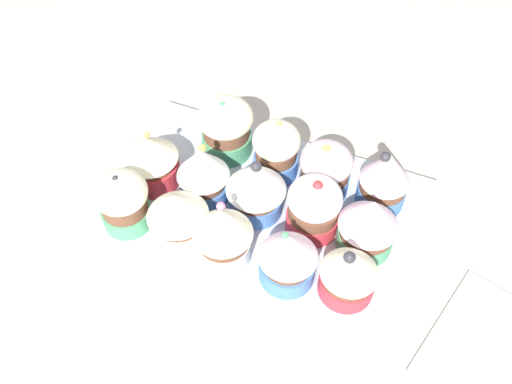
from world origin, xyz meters
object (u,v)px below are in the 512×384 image
cupcake_4 (349,272)px  cupcake_9 (369,222)px  cupcake_3 (288,257)px  cupcake_5 (150,159)px  cupcake_2 (223,233)px  cupcake_13 (385,180)px  cupcake_7 (258,186)px  cupcake_0 (123,201)px  cupcake_11 (280,151)px  baking_tray (256,212)px  cupcake_10 (226,127)px  cupcake_1 (178,216)px  cupcake_8 (313,209)px  cupcake_12 (325,170)px  cupcake_6 (203,173)px

cupcake_4 → cupcake_9: 6.14cm
cupcake_3 → cupcake_5: (-18.81, 6.04, -0.10)cm
cupcake_2 → cupcake_13: (13.12, 13.10, -0.12)cm
cupcake_13 → cupcake_7: bearing=-154.0°
cupcake_0 → cupcake_11: 18.07cm
cupcake_11 → cupcake_2: bearing=-94.9°
baking_tray → cupcake_4: 14.10cm
cupcake_3 → cupcake_10: size_ratio=0.93×
cupcake_10 → cupcake_9: bearing=-19.4°
cupcake_5 → cupcake_3: bearing=-17.8°
cupcake_1 → cupcake_2: cupcake_2 is taller
cupcake_9 → cupcake_8: bearing=-175.0°
cupcake_1 → cupcake_12: 16.95cm
cupcake_4 → cupcake_10: cupcake_10 is taller
baking_tray → cupcake_8: cupcake_8 is taller
cupcake_10 → cupcake_1: bearing=-87.1°
cupcake_8 → cupcake_10: (-13.25, 7.25, 0.28)cm
baking_tray → cupcake_1: size_ratio=5.33×
cupcake_6 → cupcake_9: bearing=2.2°
cupcake_4 → cupcake_12: (-6.12, 11.42, -0.05)cm
cupcake_0 → cupcake_10: 14.97cm
cupcake_5 → cupcake_7: 12.81cm
baking_tray → cupcake_3: (6.16, -6.65, 4.18)cm
cupcake_8 → cupcake_13: size_ratio=0.94×
cupcake_4 → cupcake_12: 12.96cm
cupcake_4 → cupcake_9: size_ratio=0.96×
cupcake_5 → cupcake_10: bearing=51.9°
cupcake_1 → cupcake_9: bearing=19.8°
cupcake_1 → cupcake_3: cupcake_3 is taller
cupcake_8 → cupcake_10: size_ratio=0.99×
baking_tray → cupcake_2: (-0.68, -6.87, 4.67)cm
cupcake_12 → cupcake_6: bearing=-153.5°
cupcake_3 → cupcake_7: 9.16cm
cupcake_1 → cupcake_8: bearing=25.9°
cupcake_3 → cupcake_9: 9.26cm
cupcake_8 → cupcake_12: cupcake_8 is taller
cupcake_1 → cupcake_12: bearing=44.7°
cupcake_0 → cupcake_4: bearing=2.4°
cupcake_5 → cupcake_13: 26.01cm
cupcake_13 → cupcake_2: bearing=-135.0°
cupcake_3 → cupcake_9: size_ratio=0.97×
cupcake_2 → cupcake_11: 12.82cm
cupcake_2 → cupcake_9: cupcake_2 is taller
cupcake_12 → cupcake_7: bearing=-138.1°
cupcake_2 → cupcake_1: bearing=175.1°
cupcake_8 → cupcake_9: 5.87cm
cupcake_6 → cupcake_0: bearing=-134.1°
baking_tray → cupcake_1: cupcake_1 is taller
cupcake_0 → cupcake_5: size_ratio=1.02×
cupcake_5 → cupcake_6: bearing=0.9°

